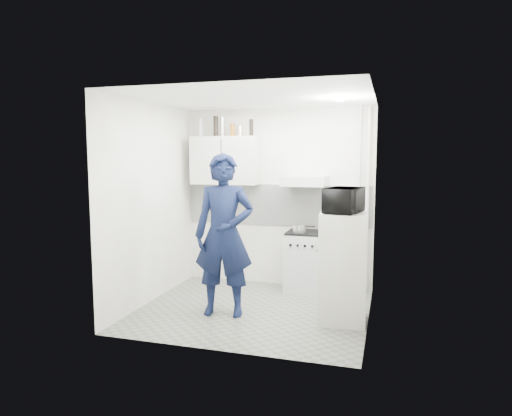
# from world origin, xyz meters

# --- Properties ---
(floor) EXTENTS (2.80, 2.80, 0.00)m
(floor) POSITION_xyz_m (0.00, 0.00, 0.00)
(floor) COLOR #515247
(floor) RESTS_ON ground
(ceiling) EXTENTS (2.80, 2.80, 0.00)m
(ceiling) POSITION_xyz_m (0.00, 0.00, 2.60)
(ceiling) COLOR white
(ceiling) RESTS_ON wall_back
(wall_back) EXTENTS (2.80, 0.00, 2.80)m
(wall_back) POSITION_xyz_m (0.00, 1.25, 1.30)
(wall_back) COLOR white
(wall_back) RESTS_ON floor
(wall_left) EXTENTS (0.00, 2.60, 2.60)m
(wall_left) POSITION_xyz_m (-1.40, 0.00, 1.30)
(wall_left) COLOR white
(wall_left) RESTS_ON floor
(wall_right) EXTENTS (0.00, 2.60, 2.60)m
(wall_right) POSITION_xyz_m (1.40, 0.00, 1.30)
(wall_right) COLOR white
(wall_right) RESTS_ON floor
(person) EXTENTS (0.78, 0.57, 1.95)m
(person) POSITION_xyz_m (-0.29, -0.24, 0.98)
(person) COLOR black
(person) RESTS_ON floor
(stove) EXTENTS (0.52, 0.52, 0.83)m
(stove) POSITION_xyz_m (0.46, 1.00, 0.41)
(stove) COLOR silver
(stove) RESTS_ON floor
(fridge) EXTENTS (0.57, 0.57, 1.27)m
(fridge) POSITION_xyz_m (1.10, -0.08, 0.64)
(fridge) COLOR silver
(fridge) RESTS_ON floor
(stove_top) EXTENTS (0.50, 0.50, 0.03)m
(stove_top) POSITION_xyz_m (0.46, 1.00, 0.84)
(stove_top) COLOR black
(stove_top) RESTS_ON stove
(saucepan) EXTENTS (0.18, 0.18, 0.10)m
(saucepan) POSITION_xyz_m (0.39, 0.95, 0.91)
(saucepan) COLOR silver
(saucepan) RESTS_ON stove_top
(microwave) EXTENTS (0.58, 0.45, 0.28)m
(microwave) POSITION_xyz_m (1.10, -0.08, 1.42)
(microwave) COLOR black
(microwave) RESTS_ON fridge
(bottle_a) EXTENTS (0.06, 0.06, 0.27)m
(bottle_a) POSITION_xyz_m (-1.14, 1.07, 2.33)
(bottle_a) COLOR #B2B7BC
(bottle_a) RESTS_ON upper_cabinet
(bottle_c) EXTENTS (0.07, 0.07, 0.30)m
(bottle_c) POSITION_xyz_m (-0.90, 1.07, 2.35)
(bottle_c) COLOR black
(bottle_c) RESTS_ON upper_cabinet
(bottle_d) EXTENTS (0.06, 0.06, 0.28)m
(bottle_d) POSITION_xyz_m (-0.80, 1.07, 2.34)
(bottle_d) COLOR silver
(bottle_d) RESTS_ON upper_cabinet
(canister_a) EXTENTS (0.07, 0.07, 0.19)m
(canister_a) POSITION_xyz_m (-0.64, 1.07, 2.29)
(canister_a) COLOR brown
(canister_a) RESTS_ON upper_cabinet
(canister_b) EXTENTS (0.08, 0.08, 0.14)m
(canister_b) POSITION_xyz_m (-0.53, 1.07, 2.27)
(canister_b) COLOR silver
(canister_b) RESTS_ON upper_cabinet
(bottle_e) EXTENTS (0.06, 0.06, 0.24)m
(bottle_e) POSITION_xyz_m (-0.35, 1.07, 2.32)
(bottle_e) COLOR black
(bottle_e) RESTS_ON upper_cabinet
(upper_cabinet) EXTENTS (1.00, 0.35, 0.70)m
(upper_cabinet) POSITION_xyz_m (-0.75, 1.07, 1.85)
(upper_cabinet) COLOR silver
(upper_cabinet) RESTS_ON wall_back
(range_hood) EXTENTS (0.60, 0.50, 0.14)m
(range_hood) POSITION_xyz_m (0.45, 1.00, 1.57)
(range_hood) COLOR silver
(range_hood) RESTS_ON wall_back
(backsplash) EXTENTS (2.74, 0.03, 0.60)m
(backsplash) POSITION_xyz_m (0.00, 1.24, 1.20)
(backsplash) COLOR white
(backsplash) RESTS_ON wall_back
(pipe_a) EXTENTS (0.05, 0.05, 2.60)m
(pipe_a) POSITION_xyz_m (1.30, 1.17, 1.30)
(pipe_a) COLOR silver
(pipe_a) RESTS_ON floor
(pipe_b) EXTENTS (0.04, 0.04, 2.60)m
(pipe_b) POSITION_xyz_m (1.18, 1.17, 1.30)
(pipe_b) COLOR silver
(pipe_b) RESTS_ON floor
(ceiling_spot_fixture) EXTENTS (0.10, 0.10, 0.02)m
(ceiling_spot_fixture) POSITION_xyz_m (1.00, 0.20, 2.57)
(ceiling_spot_fixture) COLOR white
(ceiling_spot_fixture) RESTS_ON ceiling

